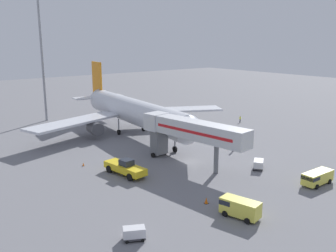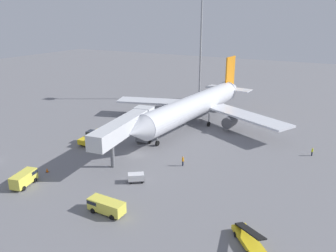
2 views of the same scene
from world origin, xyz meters
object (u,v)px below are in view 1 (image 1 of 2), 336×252
Objects in this scene: service_van_mid_right at (317,177)px; ground_crew_worker_midground at (233,146)px; baggage_cart_far_left at (258,164)px; ground_crew_worker_foreground at (240,119)px; pushback_tug at (125,168)px; apron_light_mast at (40,33)px; jet_bridge at (188,131)px; safety_cone_bravo at (83,164)px; baggage_cart_mid_center at (134,233)px; airplane_at_gate at (132,111)px; safety_cone_alpha at (206,201)px; service_van_near_left at (239,207)px.

ground_crew_worker_midground is at bearing 81.32° from service_van_mid_right.
ground_crew_worker_foreground is (23.11, 24.02, 0.07)m from baggage_cart_far_left.
apron_light_mast is at bearing 83.90° from pushback_tug.
ground_crew_worker_foreground is at bearing 27.25° from jet_bridge.
baggage_cart_far_left is at bearing -40.95° from safety_cone_bravo.
baggage_cart_mid_center is at bearing -143.64° from jet_bridge.
pushback_tug is at bearing -96.10° from apron_light_mast.
airplane_at_gate reaches higher than baggage_cart_far_left.
baggage_cart_mid_center is at bearing -154.38° from ground_crew_worker_midground.
jet_bridge reaches higher than baggage_cart_mid_center.
safety_cone_bravo is (-13.47, 9.57, -5.32)m from jet_bridge.
service_van_mid_right reaches higher than safety_cone_bravo.
airplane_at_gate is at bearing 96.28° from service_van_mid_right.
pushback_tug is 42.86m from ground_crew_worker_foreground.
baggage_cart_far_left is 9.58m from ground_crew_worker_midground.
ground_crew_worker_midground is at bearing -72.07° from airplane_at_gate.
airplane_at_gate is 6.31× the size of pushback_tug.
safety_cone_bravo is at bearing 128.99° from service_van_mid_right.
baggage_cart_mid_center reaches higher than safety_cone_alpha.
service_van_mid_right is (18.71, -19.50, -0.05)m from pushback_tug.
service_van_near_left reaches higher than baggage_cart_mid_center.
apron_light_mast reaches higher than airplane_at_gate.
baggage_cart_far_left is 5.38× the size of safety_cone_bravo.
service_van_mid_right is 9.76× the size of safety_cone_bravo.
safety_cone_bravo is at bearing 159.48° from ground_crew_worker_midground.
safety_cone_bravo is (-6.16, 26.86, -0.93)m from service_van_near_left.
jet_bridge is 17.36m from safety_cone_bravo.
safety_cone_bravo is (-3.15, 7.51, -0.86)m from pushback_tug.
airplane_at_gate is 36.99m from safety_cone_alpha.
service_van_mid_right is 0.16× the size of apron_light_mast.
apron_light_mast reaches higher than safety_cone_bravo.
apron_light_mast is (7.91, 37.03, 20.80)m from safety_cone_bravo.
jet_bridge is 2.57× the size of pushback_tug.
airplane_at_gate is at bearing 95.97° from baggage_cart_far_left.
baggage_cart_mid_center is (-23.37, -36.52, -4.12)m from airplane_at_gate.
baggage_cart_far_left is at bearing -113.91° from ground_crew_worker_midground.
ground_crew_worker_midground is 3.45× the size of safety_cone_bravo.
apron_light_mast is at bearing 77.24° from baggage_cart_mid_center.
jet_bridge is 7.88× the size of baggage_cart_mid_center.
service_van_near_left is 6.28× the size of safety_cone_alpha.
airplane_at_gate is 25.07m from pushback_tug.
service_van_near_left reaches higher than baggage_cart_far_left.
service_van_near_left is at bearing -105.98° from airplane_at_gate.
service_van_mid_right reaches higher than safety_cone_alpha.
safety_cone_alpha is at bearing -92.14° from apron_light_mast.
airplane_at_gate is 30.75m from apron_light_mast.
baggage_cart_mid_center is 3.31× the size of safety_cone_alpha.
pushback_tug reaches higher than ground_crew_worker_midground.
ground_crew_worker_foreground reaches higher than baggage_cart_mid_center.
service_van_near_left reaches higher than safety_cone_bravo.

